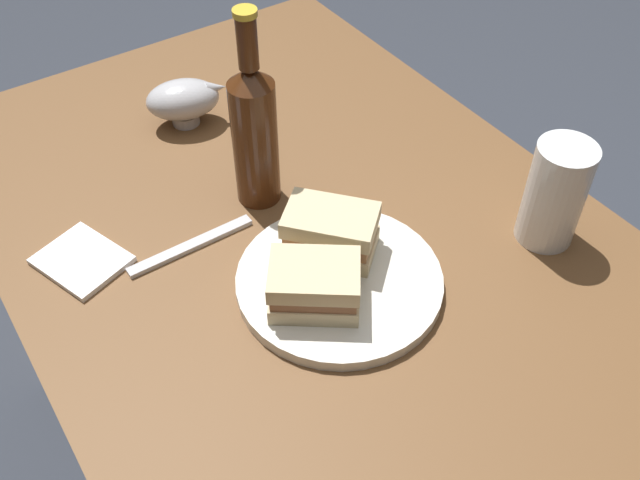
# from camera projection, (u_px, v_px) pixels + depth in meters

# --- Properties ---
(dining_table) EXTENTS (1.13, 0.76, 0.77)m
(dining_table) POSITION_uv_depth(u_px,v_px,m) (306.00, 385.00, 1.26)
(dining_table) COLOR brown
(dining_table) RESTS_ON ground
(plate) EXTENTS (0.26, 0.26, 0.02)m
(plate) POSITION_uv_depth(u_px,v_px,m) (339.00, 281.00, 0.91)
(plate) COLOR silver
(plate) RESTS_ON dining_table
(sandwich_half_left) EXTENTS (0.13, 0.13, 0.06)m
(sandwich_half_left) POSITION_uv_depth(u_px,v_px,m) (333.00, 231.00, 0.91)
(sandwich_half_left) COLOR beige
(sandwich_half_left) RESTS_ON plate
(sandwich_half_right) EXTENTS (0.13, 0.13, 0.06)m
(sandwich_half_right) POSITION_uv_depth(u_px,v_px,m) (314.00, 285.00, 0.85)
(sandwich_half_right) COLOR beige
(sandwich_half_right) RESTS_ON plate
(potato_wedge_front) EXTENTS (0.05, 0.05, 0.02)m
(potato_wedge_front) POSITION_uv_depth(u_px,v_px,m) (301.00, 294.00, 0.87)
(potato_wedge_front) COLOR #AD702D
(potato_wedge_front) RESTS_ON plate
(potato_wedge_middle) EXTENTS (0.03, 0.04, 0.02)m
(potato_wedge_middle) POSITION_uv_depth(u_px,v_px,m) (299.00, 267.00, 0.90)
(potato_wedge_middle) COLOR #B77F33
(potato_wedge_middle) RESTS_ON plate
(potato_wedge_back) EXTENTS (0.04, 0.05, 0.02)m
(potato_wedge_back) POSITION_uv_depth(u_px,v_px,m) (284.00, 276.00, 0.89)
(potato_wedge_back) COLOR #AD702D
(potato_wedge_back) RESTS_ON plate
(pint_glass) EXTENTS (0.08, 0.08, 0.15)m
(pint_glass) POSITION_uv_depth(u_px,v_px,m) (553.00, 200.00, 0.93)
(pint_glass) COLOR white
(pint_glass) RESTS_ON dining_table
(gravy_boat) EXTENTS (0.11, 0.14, 0.07)m
(gravy_boat) POSITION_uv_depth(u_px,v_px,m) (184.00, 99.00, 1.12)
(gravy_boat) COLOR #B7B7BC
(gravy_boat) RESTS_ON dining_table
(cider_bottle) EXTENTS (0.06, 0.06, 0.29)m
(cider_bottle) POSITION_uv_depth(u_px,v_px,m) (254.00, 131.00, 0.95)
(cider_bottle) COLOR #47230F
(cider_bottle) RESTS_ON dining_table
(napkin) EXTENTS (0.13, 0.12, 0.01)m
(napkin) POSITION_uv_depth(u_px,v_px,m) (82.00, 260.00, 0.94)
(napkin) COLOR white
(napkin) RESTS_ON dining_table
(fork) EXTENTS (0.02, 0.18, 0.01)m
(fork) POSITION_uv_depth(u_px,v_px,m) (191.00, 246.00, 0.96)
(fork) COLOR silver
(fork) RESTS_ON dining_table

